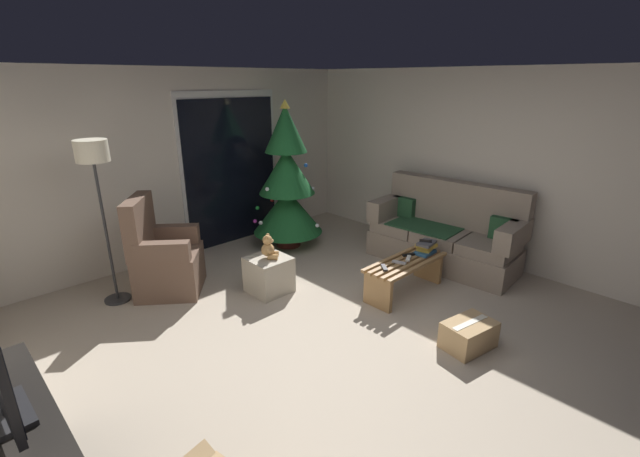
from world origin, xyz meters
name	(u,v)px	position (x,y,z in m)	size (l,w,h in m)	color
ground_plane	(341,340)	(0.00, 0.00, 0.00)	(7.00, 7.00, 0.00)	#B2A38E
wall_back	(177,165)	(0.00, 3.06, 1.25)	(5.72, 0.12, 2.50)	beige
wall_right	(494,169)	(2.86, 0.00, 1.25)	(0.12, 6.00, 2.50)	beige
patio_door_frame	(231,169)	(0.80, 2.99, 1.10)	(1.60, 0.02, 2.20)	silver
patio_door_glass	(232,172)	(0.80, 2.97, 1.05)	(1.50, 0.02, 2.10)	black
couch	(445,234)	(2.32, 0.29, 0.40)	(0.92, 1.99, 1.08)	gray
coffee_table	(405,271)	(1.22, 0.15, 0.27)	(1.10, 0.40, 0.40)	#9E7547
remote_graphite	(384,268)	(0.88, 0.19, 0.41)	(0.04, 0.16, 0.02)	#333338
remote_silver	(399,262)	(1.10, 0.16, 0.41)	(0.04, 0.16, 0.02)	#ADADB2
remote_black	(409,255)	(1.37, 0.21, 0.41)	(0.04, 0.16, 0.02)	black
remote_white	(408,258)	(1.27, 0.15, 0.41)	(0.04, 0.16, 0.02)	silver
book_stack	(426,247)	(1.57, 0.12, 0.47)	(0.28, 0.21, 0.14)	#285684
cell_phone	(426,241)	(1.58, 0.13, 0.55)	(0.07, 0.14, 0.01)	black
christmas_tree	(287,185)	(1.22, 2.22, 0.92)	(1.01, 1.01, 2.09)	#4C1E19
armchair	(164,259)	(-0.74, 2.10, 0.40)	(0.96, 0.96, 1.13)	brown
floor_lamp	(95,168)	(-1.24, 2.27, 1.51)	(0.32, 0.32, 1.78)	#2D2D30
ottoman	(269,274)	(0.12, 1.26, 0.21)	(0.44, 0.44, 0.42)	#B2A893
teddy_bear_honey	(269,248)	(0.13, 1.26, 0.54)	(0.21, 0.21, 0.29)	tan
cardboard_box_taped_mid_floor	(469,335)	(0.77, -0.89, 0.13)	(0.52, 0.40, 0.26)	tan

